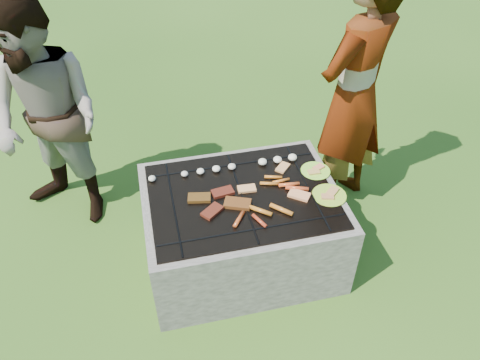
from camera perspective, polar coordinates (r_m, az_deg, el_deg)
The scene contains 10 objects.
lawn at distance 3.52m, azimuth 0.19°, elevation -9.21°, with size 60.00×60.00×0.00m, color #214611.
fire_pit at distance 3.31m, azimuth 0.20°, elevation -6.06°, with size 1.30×1.00×0.62m.
mushrooms at distance 3.28m, azimuth -0.04°, elevation 1.81°, with size 1.06×0.06×0.04m.
pork_slabs at distance 3.02m, azimuth -2.42°, elevation -2.60°, with size 0.41×0.28×0.02m.
sausages at distance 3.04m, azimuth 4.17°, elevation -2.27°, with size 0.57×0.47×0.03m.
bread_on_grate at distance 3.14m, azimuth 4.80°, elevation -0.73°, with size 0.46×0.44×0.02m.
plate_far at distance 3.31m, azimuth 9.19°, elevation 1.10°, with size 0.27×0.27×0.03m.
plate_near at distance 3.13m, azimuth 10.83°, elevation -1.84°, with size 0.24×0.24×0.03m.
cook at distance 3.50m, azimuth 13.69°, elevation 9.94°, with size 0.70×0.46×1.93m, color gray.
bystander at distance 3.55m, azimuth -22.34°, elevation 6.77°, with size 0.86×0.67×1.77m, color gray.
Camera 1 is at (-0.53, -2.20, 2.69)m, focal length 35.00 mm.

